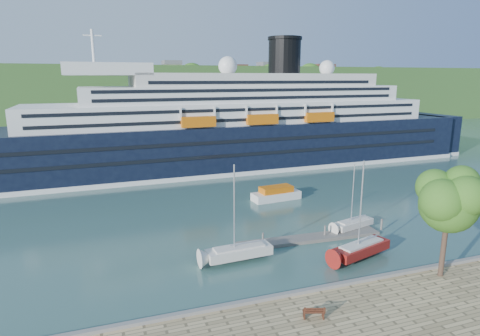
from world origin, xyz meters
name	(u,v)px	position (x,y,z in m)	size (l,w,h in m)	color
ground	(332,296)	(0.00, 0.00, 0.00)	(400.00, 400.00, 0.00)	#2F534E
far_hillside	(147,96)	(0.00, 145.00, 12.00)	(400.00, 50.00, 24.00)	#356126
quay_coping	(334,286)	(0.00, -0.20, 1.15)	(220.00, 0.50, 0.30)	slate
cruise_ship	(228,103)	(7.29, 54.67, 14.16)	(126.12, 18.37, 28.32)	black
park_bench	(314,311)	(-4.08, -3.81, 1.57)	(1.79, 0.73, 1.15)	#4F2516
promenade_tree	(447,218)	(10.82, -1.61, 6.77)	(6.97, 6.97, 11.55)	#31631A
floating_pontoon	(310,238)	(4.41, 12.20, 0.20)	(18.32, 2.24, 0.41)	slate
sailboat_white_near	(239,216)	(-5.68, 9.54, 5.14)	(7.96, 2.21, 10.28)	silver
sailboat_red	(364,213)	(7.28, 5.89, 5.26)	(8.15, 2.26, 10.52)	maroon
sailboat_white_far	(355,199)	(11.36, 13.30, 4.22)	(6.54, 1.82, 8.45)	silver
tender_launch	(276,193)	(7.33, 28.85, 1.12)	(8.10, 2.77, 2.24)	#CC610C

